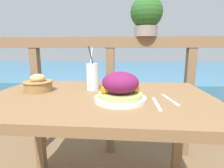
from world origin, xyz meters
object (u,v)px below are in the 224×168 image
at_px(drink_glass, 92,77).
at_px(potted_plant, 146,15).
at_px(salad_plate, 120,89).
at_px(bread_basket, 38,84).

height_order(drink_glass, potted_plant, potted_plant).
height_order(salad_plate, bread_basket, salad_plate).
xyz_separation_m(drink_glass, bread_basket, (-0.30, -0.06, -0.04)).
bearing_deg(bread_basket, drink_glass, 10.52).
xyz_separation_m(salad_plate, bread_basket, (-0.47, 0.16, -0.02)).
distance_m(bread_basket, potted_plant, 1.00).
relative_size(bread_basket, potted_plant, 0.50).
bearing_deg(drink_glass, bread_basket, -169.48).
bearing_deg(drink_glass, potted_plant, 56.37).
relative_size(drink_glass, bread_basket, 1.54).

